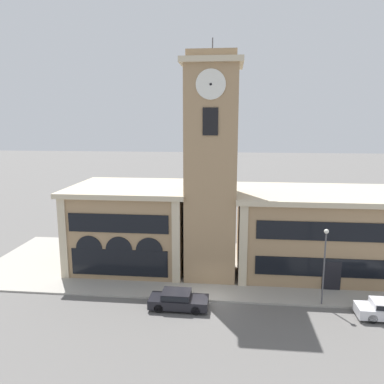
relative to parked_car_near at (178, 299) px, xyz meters
The scene contains 7 objects.
ground_plane 2.56m from the parked_car_near, 30.42° to the left, with size 300.00×300.00×0.00m, color #605E5B.
sidewalk_kerb 8.74m from the parked_car_near, 75.94° to the left, with size 43.92×14.42×0.15m.
clock_tower 11.43m from the parked_car_near, 71.99° to the left, with size 5.13×5.13×20.86m.
town_hall_left_wing 11.15m from the parked_car_near, 123.01° to the left, with size 11.51×10.08×7.91m.
town_hall_right_wing 15.57m from the parked_car_near, 35.92° to the left, with size 16.14×10.08×7.65m.
parked_car_near is the anchor object (origin of this frame).
street_lamp 11.60m from the parked_car_near, ahead, with size 0.36×0.36×6.00m.
Camera 1 is at (1.67, -27.43, 13.99)m, focal length 35.00 mm.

